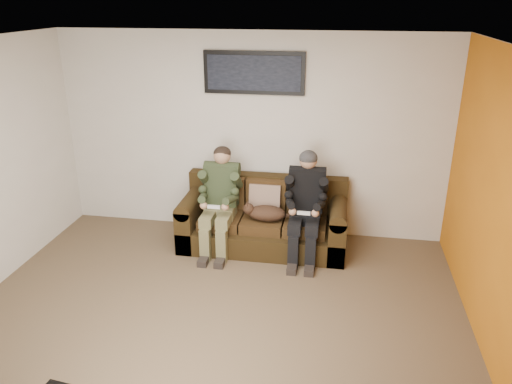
% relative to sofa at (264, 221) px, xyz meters
% --- Properties ---
extents(floor, '(5.00, 5.00, 0.00)m').
position_rel_sofa_xyz_m(floor, '(-0.25, -1.82, -0.32)').
color(floor, brown).
rests_on(floor, ground).
extents(ceiling, '(5.00, 5.00, 0.00)m').
position_rel_sofa_xyz_m(ceiling, '(-0.25, -1.82, 2.28)').
color(ceiling, silver).
rests_on(ceiling, ground).
extents(wall_back, '(5.00, 0.00, 5.00)m').
position_rel_sofa_xyz_m(wall_back, '(-0.25, 0.43, 0.98)').
color(wall_back, beige).
rests_on(wall_back, ground).
extents(wall_right, '(0.00, 4.50, 4.50)m').
position_rel_sofa_xyz_m(wall_right, '(2.25, -1.82, 0.98)').
color(wall_right, beige).
rests_on(wall_right, ground).
extents(accent_wall_right, '(0.00, 4.50, 4.50)m').
position_rel_sofa_xyz_m(accent_wall_right, '(2.24, -1.82, 0.98)').
color(accent_wall_right, '#BB6612').
rests_on(accent_wall_right, ground).
extents(sofa, '(2.05, 0.89, 0.84)m').
position_rel_sofa_xyz_m(sofa, '(0.00, 0.00, 0.00)').
color(sofa, black).
rests_on(sofa, ground).
extents(throw_pillow, '(0.39, 0.19, 0.39)m').
position_rel_sofa_xyz_m(throw_pillow, '(0.00, 0.04, 0.28)').
color(throw_pillow, '#8F705E').
rests_on(throw_pillow, sofa).
extents(throw_blanket, '(0.42, 0.20, 0.07)m').
position_rel_sofa_xyz_m(throw_blanket, '(-0.62, 0.26, 0.52)').
color(throw_blanket, tan).
rests_on(throw_blanket, sofa).
extents(person_left, '(0.51, 0.87, 1.27)m').
position_rel_sofa_xyz_m(person_left, '(-0.53, -0.17, 0.39)').
color(person_left, olive).
rests_on(person_left, sofa).
extents(person_right, '(0.51, 0.86, 1.27)m').
position_rel_sofa_xyz_m(person_right, '(0.53, -0.17, 0.39)').
color(person_right, black).
rests_on(person_right, sofa).
extents(cat, '(0.66, 0.26, 0.24)m').
position_rel_sofa_xyz_m(cat, '(0.04, -0.19, 0.19)').
color(cat, '#472C1C').
rests_on(cat, sofa).
extents(framed_poster, '(1.25, 0.05, 0.52)m').
position_rel_sofa_xyz_m(framed_poster, '(-0.20, 0.39, 1.78)').
color(framed_poster, black).
rests_on(framed_poster, wall_back).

